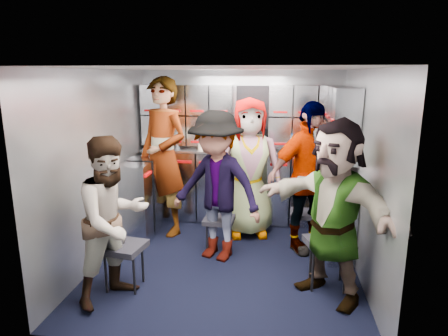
# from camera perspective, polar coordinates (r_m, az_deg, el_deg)

# --- Properties ---
(floor) EXTENTS (3.00, 3.00, 0.00)m
(floor) POSITION_cam_1_polar(r_m,az_deg,el_deg) (4.59, 0.34, -13.15)
(floor) COLOR black
(floor) RESTS_ON ground
(wall_back) EXTENTS (2.80, 0.04, 2.10)m
(wall_back) POSITION_cam_1_polar(r_m,az_deg,el_deg) (5.69, 2.33, 3.22)
(wall_back) COLOR gray
(wall_back) RESTS_ON ground
(wall_left) EXTENTS (0.04, 3.00, 2.10)m
(wall_left) POSITION_cam_1_polar(r_m,az_deg,el_deg) (4.62, -17.11, 0.26)
(wall_left) COLOR gray
(wall_left) RESTS_ON ground
(wall_right) EXTENTS (0.04, 3.00, 2.10)m
(wall_right) POSITION_cam_1_polar(r_m,az_deg,el_deg) (4.29, 19.26, -0.90)
(wall_right) COLOR gray
(wall_right) RESTS_ON ground
(ceiling) EXTENTS (2.80, 3.00, 0.02)m
(ceiling) POSITION_cam_1_polar(r_m,az_deg,el_deg) (4.11, 0.39, 14.05)
(ceiling) COLOR silver
(ceiling) RESTS_ON wall_back
(cart_bank_back) EXTENTS (2.68, 0.38, 0.99)m
(cart_bank_back) POSITION_cam_1_polar(r_m,az_deg,el_deg) (5.61, 2.07, -2.74)
(cart_bank_back) COLOR #9FA5AF
(cart_bank_back) RESTS_ON ground
(cart_bank_left) EXTENTS (0.38, 0.76, 0.99)m
(cart_bank_left) POSITION_cam_1_polar(r_m,az_deg,el_deg) (5.19, -12.01, -4.40)
(cart_bank_left) COLOR #9FA5AF
(cart_bank_left) RESTS_ON ground
(counter) EXTENTS (2.68, 0.42, 0.03)m
(counter) POSITION_cam_1_polar(r_m,az_deg,el_deg) (5.49, 2.12, 2.48)
(counter) COLOR #B5B8BD
(counter) RESTS_ON cart_bank_back
(locker_bank_back) EXTENTS (2.68, 0.28, 0.82)m
(locker_bank_back) POSITION_cam_1_polar(r_m,az_deg,el_deg) (5.48, 2.22, 7.48)
(locker_bank_back) COLOR #9FA5AF
(locker_bank_back) RESTS_ON wall_back
(locker_bank_right) EXTENTS (0.28, 1.00, 0.82)m
(locker_bank_right) POSITION_cam_1_polar(r_m,az_deg,el_deg) (4.86, 16.34, 6.20)
(locker_bank_right) COLOR #9FA5AF
(locker_bank_right) RESTS_ON wall_right
(right_cabinet) EXTENTS (0.28, 1.20, 1.00)m
(right_cabinet) POSITION_cam_1_polar(r_m,az_deg,el_deg) (4.98, 15.76, -5.31)
(right_cabinet) COLOR #9FA5AF
(right_cabinet) RESTS_ON ground
(coffee_niche) EXTENTS (0.46, 0.16, 0.84)m
(coffee_niche) POSITION_cam_1_polar(r_m,az_deg,el_deg) (5.53, 4.15, 7.29)
(coffee_niche) COLOR black
(coffee_niche) RESTS_ON wall_back
(red_latch_strip) EXTENTS (2.60, 0.02, 0.03)m
(red_latch_strip) POSITION_cam_1_polar(r_m,az_deg,el_deg) (5.33, 1.89, 0.65)
(red_latch_strip) COLOR #970507
(red_latch_strip) RESTS_ON cart_bank_back
(jump_seat_near_left) EXTENTS (0.43, 0.42, 0.45)m
(jump_seat_near_left) POSITION_cam_1_polar(r_m,az_deg,el_deg) (4.04, -14.17, -11.19)
(jump_seat_near_left) COLOR black
(jump_seat_near_left) RESTS_ON ground
(jump_seat_mid_left) EXTENTS (0.35, 0.34, 0.41)m
(jump_seat_mid_left) POSITION_cam_1_polar(r_m,az_deg,el_deg) (4.71, -0.71, -7.65)
(jump_seat_mid_left) COLOR black
(jump_seat_mid_left) RESTS_ON ground
(jump_seat_center) EXTENTS (0.40, 0.38, 0.40)m
(jump_seat_center) POSITION_cam_1_polar(r_m,az_deg,el_deg) (5.38, 3.63, -5.09)
(jump_seat_center) COLOR black
(jump_seat_center) RESTS_ON ground
(jump_seat_mid_right) EXTENTS (0.35, 0.33, 0.40)m
(jump_seat_mid_right) POSITION_cam_1_polar(r_m,az_deg,el_deg) (5.02, 11.42, -6.64)
(jump_seat_mid_right) COLOR black
(jump_seat_mid_right) RESTS_ON ground
(jump_seat_near_right) EXTENTS (0.50, 0.49, 0.48)m
(jump_seat_near_right) POSITION_cam_1_polar(r_m,az_deg,el_deg) (4.06, 14.72, -10.68)
(jump_seat_near_right) COLOR black
(jump_seat_near_right) RESTS_ON ground
(attendant_standing) EXTENTS (0.88, 0.79, 2.02)m
(attendant_standing) POSITION_cam_1_polar(r_m,az_deg,el_deg) (5.15, -8.63, 1.56)
(attendant_standing) COLOR black
(attendant_standing) RESTS_ON ground
(attendant_arc_a) EXTENTS (0.88, 0.94, 1.53)m
(attendant_arc_a) POSITION_cam_1_polar(r_m,az_deg,el_deg) (3.75, -15.51, -7.19)
(attendant_arc_a) COLOR black
(attendant_arc_a) RESTS_ON ground
(attendant_arc_b) EXTENTS (1.23, 0.97, 1.67)m
(attendant_arc_b) POSITION_cam_1_polar(r_m,az_deg,el_deg) (4.39, -1.07, -2.68)
(attendant_arc_b) COLOR black
(attendant_arc_b) RESTS_ON ground
(attendant_arc_c) EXTENTS (0.96, 0.73, 1.77)m
(attendant_arc_c) POSITION_cam_1_polar(r_m,az_deg,el_deg) (5.06, 3.57, 0.01)
(attendant_arc_c) COLOR black
(attendant_arc_c) RESTS_ON ground
(attendant_arc_d) EXTENTS (1.10, 0.90, 1.76)m
(attendant_arc_d) POSITION_cam_1_polar(r_m,az_deg,el_deg) (4.69, 11.84, -1.39)
(attendant_arc_d) COLOR black
(attendant_arc_d) RESTS_ON ground
(attendant_arc_e) EXTENTS (1.47, 1.45, 1.69)m
(attendant_arc_e) POSITION_cam_1_polar(r_m,az_deg,el_deg) (3.74, 15.41, -5.93)
(attendant_arc_e) COLOR black
(attendant_arc_e) RESTS_ON ground
(bottle_left) EXTENTS (0.06, 0.06, 0.23)m
(bottle_left) POSITION_cam_1_polar(r_m,az_deg,el_deg) (5.57, -6.69, 3.92)
(bottle_left) COLOR white
(bottle_left) RESTS_ON counter
(bottle_mid) EXTENTS (0.07, 0.07, 0.26)m
(bottle_mid) POSITION_cam_1_polar(r_m,az_deg,el_deg) (5.43, 1.10, 3.91)
(bottle_mid) COLOR white
(bottle_mid) RESTS_ON counter
(bottle_right) EXTENTS (0.07, 0.07, 0.23)m
(bottle_right) POSITION_cam_1_polar(r_m,az_deg,el_deg) (5.40, 9.59, 3.49)
(bottle_right) COLOR white
(bottle_right) RESTS_ON counter
(cup_left) EXTENTS (0.08, 0.08, 0.10)m
(cup_left) POSITION_cam_1_polar(r_m,az_deg,el_deg) (5.50, -3.31, 3.17)
(cup_left) COLOR tan
(cup_left) RESTS_ON counter
(cup_right) EXTENTS (0.09, 0.09, 0.10)m
(cup_right) POSITION_cam_1_polar(r_m,az_deg,el_deg) (5.41, 12.02, 2.72)
(cup_right) COLOR tan
(cup_right) RESTS_ON counter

